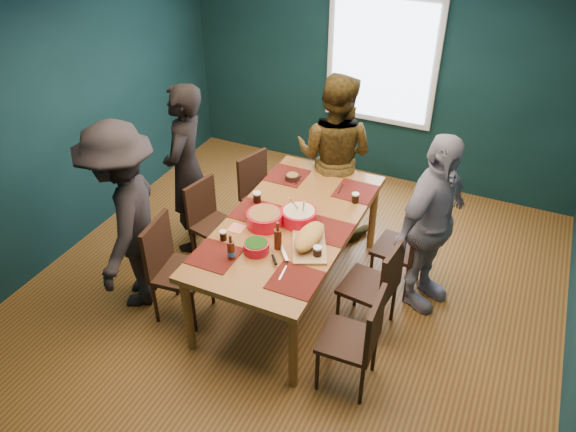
% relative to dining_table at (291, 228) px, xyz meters
% --- Properties ---
extents(room, '(5.01, 5.01, 2.71)m').
position_rel_dining_table_xyz_m(room, '(0.02, 0.35, 0.60)').
color(room, olive).
rests_on(room, ground).
extents(dining_table, '(1.12, 2.24, 0.85)m').
position_rel_dining_table_xyz_m(dining_table, '(0.00, 0.00, 0.00)').
color(dining_table, brown).
rests_on(dining_table, floor).
extents(chair_left_far, '(0.53, 0.53, 0.93)m').
position_rel_dining_table_xyz_m(chair_left_far, '(-0.75, 0.82, -0.23)').
color(chair_left_far, black).
rests_on(chair_left_far, floor).
extents(chair_left_mid, '(0.48, 0.48, 0.90)m').
position_rel_dining_table_xyz_m(chair_left_mid, '(-1.00, 0.15, -0.25)').
color(chair_left_mid, black).
rests_on(chair_left_mid, floor).
extents(chair_left_near, '(0.50, 0.50, 1.00)m').
position_rel_dining_table_xyz_m(chair_left_near, '(-0.87, -0.69, -0.19)').
color(chair_left_near, black).
rests_on(chair_left_near, floor).
extents(chair_right_far, '(0.47, 0.47, 0.95)m').
position_rel_dining_table_xyz_m(chair_right_far, '(0.99, 0.52, -0.22)').
color(chair_right_far, black).
rests_on(chair_right_far, floor).
extents(chair_right_mid, '(0.49, 0.49, 0.98)m').
position_rel_dining_table_xyz_m(chair_right_mid, '(0.90, -0.14, -0.20)').
color(chair_right_mid, black).
rests_on(chair_right_mid, floor).
extents(chair_right_near, '(0.45, 0.45, 0.96)m').
position_rel_dining_table_xyz_m(chair_right_near, '(0.95, -0.80, -0.21)').
color(chair_right_near, black).
rests_on(chair_right_near, floor).
extents(person_far_left, '(0.59, 0.76, 1.84)m').
position_rel_dining_table_xyz_m(person_far_left, '(-1.30, 0.29, 0.15)').
color(person_far_left, black).
rests_on(person_far_left, floor).
extents(person_back, '(0.89, 0.70, 1.83)m').
position_rel_dining_table_xyz_m(person_back, '(-0.04, 1.21, 0.15)').
color(person_back, black).
rests_on(person_back, floor).
extents(person_right, '(0.75, 1.12, 1.77)m').
position_rel_dining_table_xyz_m(person_right, '(1.18, 0.43, 0.11)').
color(person_right, silver).
rests_on(person_right, floor).
extents(person_near_left, '(1.11, 1.37, 1.85)m').
position_rel_dining_table_xyz_m(person_near_left, '(-1.32, -0.67, 0.15)').
color(person_near_left, black).
rests_on(person_near_left, floor).
extents(bowl_salad, '(0.33, 0.33, 0.14)m').
position_rel_dining_table_xyz_m(bowl_salad, '(-0.19, -0.15, 0.15)').
color(bowl_salad, red).
rests_on(bowl_salad, dining_table).
extents(bowl_dumpling, '(0.32, 0.32, 0.30)m').
position_rel_dining_table_xyz_m(bowl_dumpling, '(0.07, 0.01, 0.15)').
color(bowl_dumpling, red).
rests_on(bowl_dumpling, dining_table).
extents(bowl_herbs, '(0.22, 0.22, 0.10)m').
position_rel_dining_table_xyz_m(bowl_herbs, '(-0.08, -0.53, 0.13)').
color(bowl_herbs, red).
rests_on(bowl_herbs, dining_table).
extents(cutting_board, '(0.49, 0.72, 0.15)m').
position_rel_dining_table_xyz_m(cutting_board, '(0.29, -0.26, 0.15)').
color(cutting_board, tan).
rests_on(cutting_board, dining_table).
extents(small_bowl, '(0.15, 0.15, 0.06)m').
position_rel_dining_table_xyz_m(small_bowl, '(-0.29, 0.67, 0.11)').
color(small_bowl, black).
rests_on(small_bowl, dining_table).
extents(beer_bottle_a, '(0.07, 0.07, 0.24)m').
position_rel_dining_table_xyz_m(beer_bottle_a, '(-0.22, -0.70, 0.17)').
color(beer_bottle_a, '#45190C').
rests_on(beer_bottle_a, dining_table).
extents(beer_bottle_b, '(0.07, 0.07, 0.26)m').
position_rel_dining_table_xyz_m(beer_bottle_b, '(0.07, -0.41, 0.18)').
color(beer_bottle_b, '#45190C').
rests_on(beer_bottle_b, dining_table).
extents(cola_glass_a, '(0.06, 0.06, 0.09)m').
position_rel_dining_table_xyz_m(cola_glass_a, '(-0.42, -0.50, 0.13)').
color(cola_glass_a, black).
rests_on(cola_glass_a, dining_table).
extents(cola_glass_b, '(0.08, 0.08, 0.11)m').
position_rel_dining_table_xyz_m(cola_glass_b, '(0.42, -0.38, 0.14)').
color(cola_glass_b, black).
rests_on(cola_glass_b, dining_table).
extents(cola_glass_c, '(0.07, 0.07, 0.10)m').
position_rel_dining_table_xyz_m(cola_glass_c, '(0.43, 0.54, 0.13)').
color(cola_glass_c, black).
rests_on(cola_glass_c, dining_table).
extents(cola_glass_d, '(0.08, 0.08, 0.11)m').
position_rel_dining_table_xyz_m(cola_glass_d, '(-0.42, 0.15, 0.14)').
color(cola_glass_d, black).
rests_on(cola_glass_d, dining_table).
extents(napkin_a, '(0.17, 0.17, 0.00)m').
position_rel_dining_table_xyz_m(napkin_a, '(0.39, 0.08, 0.08)').
color(napkin_a, '#FF836B').
rests_on(napkin_a, dining_table).
extents(napkin_b, '(0.14, 0.14, 0.00)m').
position_rel_dining_table_xyz_m(napkin_b, '(-0.39, -0.30, 0.08)').
color(napkin_b, '#FF836B').
rests_on(napkin_b, dining_table).
extents(napkin_c, '(0.13, 0.13, 0.00)m').
position_rel_dining_table_xyz_m(napkin_c, '(0.30, -0.71, 0.08)').
color(napkin_c, '#FF836B').
rests_on(napkin_c, dining_table).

